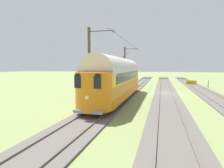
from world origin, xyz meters
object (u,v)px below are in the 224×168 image
at_px(vintage_streetcar, 117,77).
at_px(spare_tie_stack, 99,90).
at_px(switch_stand, 208,84).
at_px(catenary_pole_mid_near, 90,63).
at_px(catenary_pole_foreground, 125,65).
at_px(track_end_bumper, 191,82).

bearing_deg(vintage_streetcar, spare_tie_stack, -53.59).
height_order(vintage_streetcar, switch_stand, vintage_streetcar).
xyz_separation_m(catenary_pole_mid_near, spare_tie_stack, (1.33, -6.57, -3.43)).
relative_size(vintage_streetcar, spare_tie_stack, 6.63).
bearing_deg(vintage_streetcar, catenary_pole_foreground, -81.54).
xyz_separation_m(vintage_streetcar, track_end_bumper, (-9.84, -19.66, -1.85)).
distance_m(vintage_streetcar, catenary_pole_foreground, 16.18).
bearing_deg(catenary_pole_mid_near, switch_stand, -132.14).
relative_size(catenary_pole_mid_near, switch_stand, 5.74).
bearing_deg(spare_tie_stack, vintage_streetcar, 126.41).
bearing_deg(catenary_pole_mid_near, spare_tie_stack, -78.57).
height_order(catenary_pole_mid_near, switch_stand, catenary_pole_mid_near).
bearing_deg(spare_tie_stack, catenary_pole_mid_near, 101.43).
bearing_deg(switch_stand, vintage_streetcar, 50.12).
xyz_separation_m(vintage_streetcar, catenary_pole_mid_near, (2.37, 1.56, 1.45)).
distance_m(switch_stand, spare_tie_stack, 17.59).
relative_size(vintage_streetcar, switch_stand, 12.89).
xyz_separation_m(vintage_streetcar, switch_stand, (-11.53, -13.80, -1.55)).
xyz_separation_m(catenary_pole_mid_near, track_end_bumper, (-12.21, -21.22, -3.30)).
bearing_deg(switch_stand, catenary_pole_mid_near, 47.86).
relative_size(catenary_pole_foreground, catenary_pole_mid_near, 1.00).
bearing_deg(catenary_pole_foreground, catenary_pole_mid_near, 90.00).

